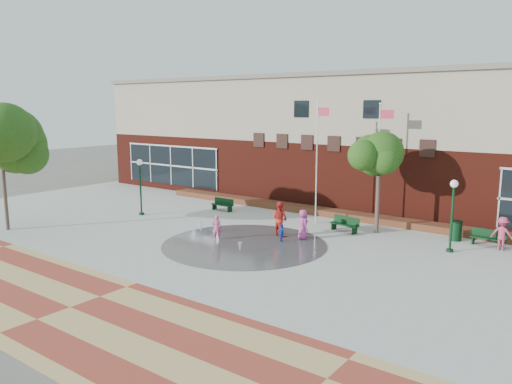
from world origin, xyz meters
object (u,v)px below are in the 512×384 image
Objects in this scene: flagpole_left at (317,156)px; bench_left at (222,207)px; flagpole_right at (379,158)px; child_splash at (217,228)px; trash_can at (456,231)px; tree_big_left at (0,139)px.

flagpole_left is 7.93m from bench_left.
flagpole_right reaches higher than child_splash.
bench_left is at bearing -169.36° from flagpole_right.
flagpole_left reaches higher than flagpole_right.
trash_can reaches higher than bench_left.
flagpole_right is (3.12, 1.69, -0.05)m from flagpole_left.
trash_can is 0.80× the size of child_splash.
trash_can is at bearing 7.22° from bench_left.
tree_big_left is 13.13m from child_splash.
flagpole_left is 8.64m from trash_can.
tree_big_left is (-6.46, -11.30, 4.93)m from bench_left.
flagpole_left is at bearing -153.28° from flagpole_right.
tree_big_left is (-13.40, -11.82, 1.14)m from flagpole_left.
flagpole_right is at bearing 39.27° from tree_big_left.
flagpole_left is 1.02× the size of flagpole_right.
flagpole_right reaches higher than trash_can.
tree_big_left is at bearing -132.05° from flagpole_left.
tree_big_left is at bearing -7.69° from child_splash.
child_splash is at bearing -50.47° from bench_left.
flagpole_right is at bearing 34.97° from flagpole_left.
trash_can is at bearing 13.66° from flagpole_left.
flagpole_right is 10.96m from bench_left.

